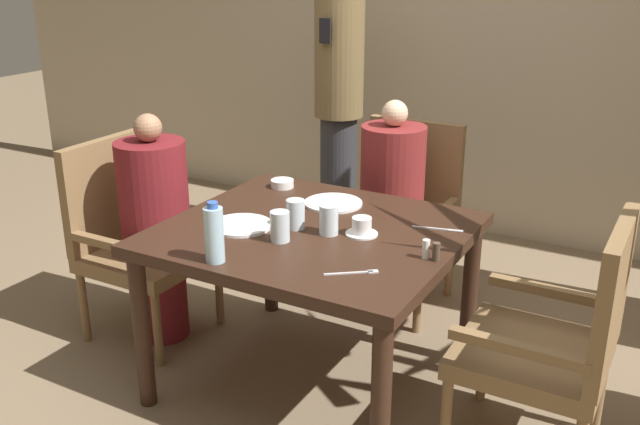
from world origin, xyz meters
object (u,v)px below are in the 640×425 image
chair_far_side (402,210)px  plate_main_right (333,203)px  plate_main_left (241,225)px  chair_left_side (133,234)px  diner_in_far_chair (391,206)px  diner_in_left_chair (156,227)px  glass_tall_near (295,214)px  glass_tall_far (280,226)px  glass_tall_mid (329,220)px  teacup_with_saucer (362,227)px  standing_host (339,97)px  water_bottle (214,234)px  bowl_small (282,184)px  chair_right_side (559,337)px

chair_far_side → plate_main_right: size_ratio=3.68×
plate_main_left → chair_left_side: bearing=169.9°
diner_in_far_chair → diner_in_left_chair: bearing=-136.8°
chair_far_side → diner_in_left_chair: bearing=-131.9°
chair_left_side → glass_tall_near: (0.93, -0.04, 0.28)m
glass_tall_far → glass_tall_mid: bearing=49.8°
chair_left_side → diner_in_left_chair: bearing=0.0°
diner_in_left_chair → teacup_with_saucer: diner_in_left_chair is taller
chair_left_side → plate_main_right: (0.93, 0.29, 0.23)m
standing_host → chair_left_side: bearing=-102.4°
water_bottle → glass_tall_near: water_bottle is taller
plate_main_left → bowl_small: (-0.12, 0.52, 0.01)m
standing_host → teacup_with_saucer: standing_host is taller
chair_far_side → glass_tall_near: size_ratio=7.90×
glass_tall_far → bowl_small: bearing=121.2°
glass_tall_near → chair_left_side: bearing=177.8°
chair_far_side → standing_host: size_ratio=0.54×
diner_in_far_chair → standing_host: standing_host is taller
bowl_small → glass_tall_mid: 0.63m
diner_in_left_chair → water_bottle: 0.87m
chair_left_side → chair_far_side: bearing=43.5°
plate_main_right → glass_tall_far: bearing=-87.8°
diner_in_left_chair → chair_right_side: 1.84m
chair_right_side → chair_far_side: bearing=136.5°
standing_host → glass_tall_far: size_ratio=14.56×
chair_left_side → standing_host: standing_host is taller
plate_main_right → glass_tall_far: size_ratio=2.15×
chair_right_side → glass_tall_far: (-1.04, -0.18, 0.28)m
diner_in_left_chair → bowl_small: diner_in_left_chair is taller
diner_in_left_chair → standing_host: bearing=83.2°
diner_in_left_chair → plate_main_left: (0.58, -0.13, 0.16)m
glass_tall_mid → chair_right_side: bearing=1.6°
chair_right_side → glass_tall_mid: 0.95m
chair_right_side → glass_tall_far: bearing=-170.2°
plate_main_right → glass_tall_mid: 0.35m
chair_left_side → water_bottle: 1.02m
chair_left_side → plate_main_left: size_ratio=3.68×
chair_far_side → water_bottle: water_bottle is taller
chair_right_side → glass_tall_mid: size_ratio=7.90×
chair_far_side → glass_tall_mid: chair_far_side is taller
plate_main_right → glass_tall_far: (0.02, -0.47, 0.05)m
diner_in_far_chair → bowl_small: diner_in_far_chair is taller
diner_in_left_chair → standing_host: 1.55m
teacup_with_saucer → water_bottle: bearing=-125.7°
chair_left_side → glass_tall_near: size_ratio=7.90×
diner_in_far_chair → bowl_small: 0.59m
chair_left_side → diner_in_far_chair: size_ratio=0.86×
chair_right_side → plate_main_left: 1.29m
plate_main_right → glass_tall_mid: bearing=-64.9°
bowl_small → water_bottle: 0.88m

